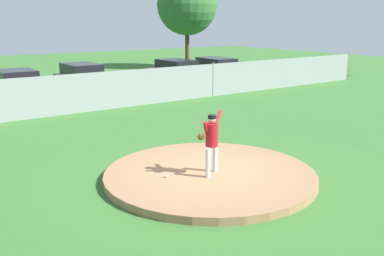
% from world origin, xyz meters
% --- Properties ---
extents(ground_plane, '(80.00, 80.00, 0.00)m').
position_xyz_m(ground_plane, '(0.00, 6.00, 0.00)').
color(ground_plane, '#386B2D').
extents(asphalt_strip, '(44.00, 7.00, 0.01)m').
position_xyz_m(asphalt_strip, '(0.00, 14.50, 0.00)').
color(asphalt_strip, '#2B2B2D').
rests_on(asphalt_strip, ground_plane).
extents(pitchers_mound, '(5.54, 5.54, 0.19)m').
position_xyz_m(pitchers_mound, '(0.00, 0.00, 0.10)').
color(pitchers_mound, '#99704C').
rests_on(pitchers_mound, ground_plane).
extents(pitcher_youth, '(0.80, 0.36, 1.65)m').
position_xyz_m(pitcher_youth, '(-0.11, -0.19, 1.15)').
color(pitcher_youth, silver).
rests_on(pitcher_youth, pitchers_mound).
extents(baseball, '(0.07, 0.07, 0.07)m').
position_xyz_m(baseball, '(-1.17, 0.29, 0.23)').
color(baseball, white).
rests_on(baseball, pitchers_mound).
extents(chainlink_fence, '(39.68, 0.07, 1.86)m').
position_xyz_m(chainlink_fence, '(0.00, 10.00, 0.88)').
color(chainlink_fence, gray).
rests_on(chainlink_fence, ground_plane).
extents(parked_car_charcoal, '(1.88, 4.47, 1.69)m').
position_xyz_m(parked_car_charcoal, '(2.47, 14.98, 0.80)').
color(parked_car_charcoal, '#232328').
rests_on(parked_car_charcoal, ground_plane).
extents(parked_car_burgundy, '(2.05, 4.51, 1.62)m').
position_xyz_m(parked_car_burgundy, '(8.59, 14.61, 0.78)').
color(parked_car_burgundy, maroon).
rests_on(parked_car_burgundy, ground_plane).
extents(parked_car_red, '(1.97, 4.05, 1.60)m').
position_xyz_m(parked_car_red, '(-1.13, 14.60, 0.76)').
color(parked_car_red, '#A81919').
rests_on(parked_car_red, ground_plane).
extents(parked_car_slate, '(2.06, 4.82, 1.57)m').
position_xyz_m(parked_car_slate, '(11.91, 14.73, 0.76)').
color(parked_car_slate, slate).
rests_on(parked_car_slate, ground_plane).
extents(tree_broad_right, '(5.07, 5.07, 7.84)m').
position_xyz_m(tree_broad_right, '(15.04, 22.68, 5.29)').
color(tree_broad_right, '#4C331E').
rests_on(tree_broad_right, ground_plane).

